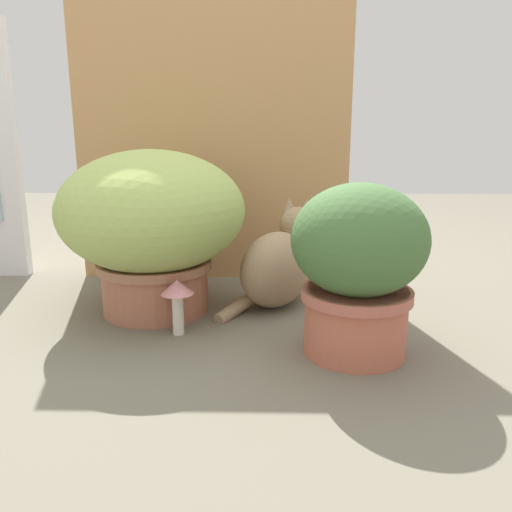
% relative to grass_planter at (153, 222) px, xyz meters
% --- Properties ---
extents(ground_plane, '(6.00, 6.00, 0.00)m').
position_rel_grass_planter_xyz_m(ground_plane, '(0.15, -0.10, -0.26)').
color(ground_plane, '#6C6656').
extents(cardboard_backdrop, '(0.92, 0.03, 0.98)m').
position_rel_grass_planter_xyz_m(cardboard_backdrop, '(0.13, 0.36, 0.23)').
color(cardboard_backdrop, tan).
rests_on(cardboard_backdrop, ground).
extents(grass_planter, '(0.51, 0.51, 0.45)m').
position_rel_grass_planter_xyz_m(grass_planter, '(0.00, 0.00, 0.00)').
color(grass_planter, '#AF694F').
rests_on(grass_planter, ground).
extents(leafy_planter, '(0.30, 0.30, 0.39)m').
position_rel_grass_planter_xyz_m(leafy_planter, '(0.52, -0.27, -0.04)').
color(leafy_planter, '#BE644C').
rests_on(leafy_planter, ground).
extents(cat, '(0.32, 0.32, 0.32)m').
position_rel_grass_planter_xyz_m(cat, '(0.35, 0.06, -0.13)').
color(cat, tan).
rests_on(cat, ground).
extents(mushroom_ornament_pink, '(0.08, 0.08, 0.14)m').
position_rel_grass_planter_xyz_m(mushroom_ornament_pink, '(0.09, -0.17, -0.15)').
color(mushroom_ornament_pink, silver).
rests_on(mushroom_ornament_pink, ground).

